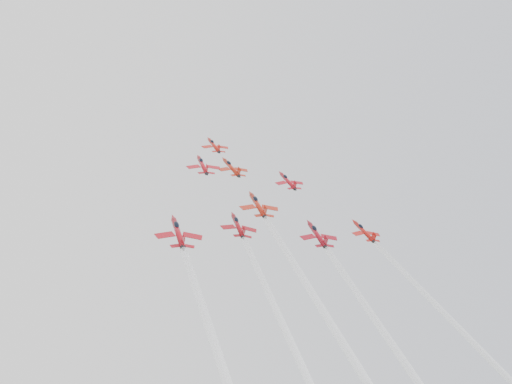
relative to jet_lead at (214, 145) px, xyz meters
name	(u,v)px	position (x,y,z in m)	size (l,w,h in m)	color
jet_lead	(214,145)	(0.00, 0.00, 0.00)	(8.66, 10.64, 8.16)	#B31911
jet_row2_left	(202,165)	(-7.90, -12.34, -9.27)	(9.58, 11.77, 9.02)	#AD101A
jet_row2_center	(231,167)	(0.79, -12.20, -9.16)	(9.30, 11.42, 8.76)	#AA2110
jet_row2_right	(288,181)	(16.33, -16.74, -12.58)	(8.76, 10.76, 8.25)	#A40F1B
jet_center	(352,341)	(0.91, -69.54, -52.34)	(10.32, 90.67, 68.62)	#A92010
jet_rear_left	(317,358)	(-8.15, -72.36, -54.46)	(8.83, 77.57, 58.71)	maroon
jet_rear_right	(431,378)	(11.74, -77.44, -58.28)	(9.65, 84.75, 64.14)	maroon
jet_rear_farright	(465,340)	(26.90, -70.34, -52.95)	(8.36, 73.39, 55.55)	#AC1510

